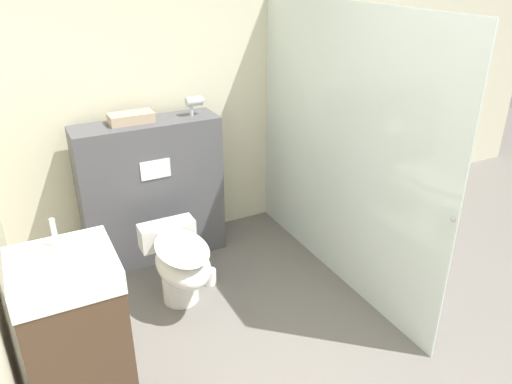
# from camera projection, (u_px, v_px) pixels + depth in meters

# --- Properties ---
(wall_back) EXTENTS (8.00, 0.06, 2.50)m
(wall_back) POSITION_uv_depth(u_px,v_px,m) (173.00, 90.00, 3.87)
(wall_back) COLOR beige
(wall_back) RESTS_ON ground_plane
(partition_panel) EXTENTS (1.07, 0.33, 1.11)m
(partition_panel) POSITION_uv_depth(u_px,v_px,m) (152.00, 192.00, 3.82)
(partition_panel) COLOR #4C4C51
(partition_panel) RESTS_ON ground_plane
(shower_glass) EXTENTS (0.04, 2.12, 1.95)m
(shower_glass) POSITION_uv_depth(u_px,v_px,m) (340.00, 151.00, 3.44)
(shower_glass) COLOR silver
(shower_glass) RESTS_ON ground_plane
(toilet) EXTENTS (0.39, 0.66, 0.50)m
(toilet) POSITION_uv_depth(u_px,v_px,m) (180.00, 263.00, 3.36)
(toilet) COLOR white
(toilet) RESTS_ON ground_plane
(sink_vanity) EXTENTS (0.45, 0.45, 1.14)m
(sink_vanity) POSITION_uv_depth(u_px,v_px,m) (78.00, 347.00, 2.38)
(sink_vanity) COLOR #473323
(sink_vanity) RESTS_ON ground_plane
(hair_drier) EXTENTS (0.15, 0.07, 0.14)m
(hair_drier) POSITION_uv_depth(u_px,v_px,m) (195.00, 102.00, 3.69)
(hair_drier) COLOR #B7B7BC
(hair_drier) RESTS_ON partition_panel
(folded_towel) EXTENTS (0.31, 0.16, 0.07)m
(folded_towel) POSITION_uv_depth(u_px,v_px,m) (131.00, 118.00, 3.55)
(folded_towel) COLOR tan
(folded_towel) RESTS_ON partition_panel
(spare_toilet_roll) EXTENTS (0.09, 0.09, 0.12)m
(spare_toilet_roll) POSITION_uv_depth(u_px,v_px,m) (210.00, 277.00, 3.66)
(spare_toilet_roll) COLOR white
(spare_toilet_roll) RESTS_ON ground_plane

